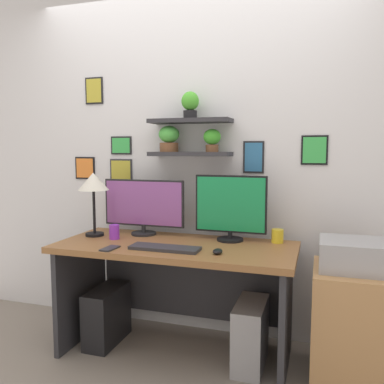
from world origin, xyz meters
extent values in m
plane|color=gray|center=(0.00, 0.00, 0.00)|extent=(8.00, 8.00, 0.00)
cube|color=silver|center=(0.00, 0.44, 1.35)|extent=(4.40, 0.04, 2.70)
cube|color=#2D2D33|center=(0.00, 0.32, 1.34)|extent=(0.59, 0.20, 0.03)
cube|color=#2D2D33|center=(0.00, 0.32, 1.57)|extent=(0.59, 0.20, 0.03)
cylinder|color=black|center=(0.00, 0.32, 1.61)|extent=(0.10, 0.10, 0.06)
ellipsoid|color=green|center=(0.00, 0.32, 1.71)|extent=(0.12, 0.12, 0.13)
cylinder|color=brown|center=(-0.16, 0.32, 1.38)|extent=(0.14, 0.14, 0.07)
ellipsoid|color=green|center=(-0.16, 0.32, 1.48)|extent=(0.15, 0.15, 0.12)
cylinder|color=brown|center=(0.16, 0.32, 1.38)|extent=(0.09, 0.09, 0.05)
ellipsoid|color=green|center=(0.16, 0.32, 1.46)|extent=(0.12, 0.12, 0.11)
cube|color=#2D2D33|center=(-0.60, 0.42, 1.17)|extent=(0.19, 0.02, 0.23)
cube|color=gold|center=(-0.60, 0.41, 1.17)|extent=(0.16, 0.00, 0.21)
cube|color=black|center=(-0.60, 0.42, 1.40)|extent=(0.17, 0.02, 0.14)
cube|color=green|center=(-0.60, 0.41, 1.40)|extent=(0.15, 0.00, 0.12)
cube|color=black|center=(0.44, 0.42, 1.31)|extent=(0.15, 0.02, 0.23)
cube|color=teal|center=(0.44, 0.41, 1.31)|extent=(0.12, 0.00, 0.20)
cube|color=black|center=(-0.83, 0.42, 1.83)|extent=(0.15, 0.02, 0.21)
cube|color=gold|center=(-0.83, 0.41, 1.83)|extent=(0.13, 0.00, 0.18)
cube|color=black|center=(0.85, 0.42, 1.36)|extent=(0.17, 0.02, 0.20)
cube|color=green|center=(0.85, 0.41, 1.36)|extent=(0.15, 0.00, 0.17)
cube|color=black|center=(-0.93, 0.42, 1.22)|extent=(0.18, 0.02, 0.18)
cube|color=orange|center=(-0.93, 0.41, 1.22)|extent=(0.15, 0.00, 0.15)
cube|color=brown|center=(0.00, 0.00, 0.73)|extent=(1.56, 0.68, 0.04)
cube|color=#2D2D33|center=(-0.72, 0.00, 0.35)|extent=(0.04, 0.62, 0.71)
cube|color=#2D2D33|center=(0.72, 0.00, 0.35)|extent=(0.04, 0.62, 0.71)
cube|color=#2D2D33|center=(0.00, 0.30, 0.39)|extent=(1.36, 0.02, 0.50)
cylinder|color=black|center=(-0.32, 0.21, 0.76)|extent=(0.18, 0.18, 0.02)
cylinder|color=black|center=(-0.32, 0.21, 0.80)|extent=(0.03, 0.03, 0.06)
cube|color=black|center=(-0.32, 0.22, 0.98)|extent=(0.61, 0.02, 0.34)
cube|color=#8C4C99|center=(-0.32, 0.21, 0.98)|extent=(0.59, 0.00, 0.31)
cylinder|color=black|center=(0.32, 0.21, 0.76)|extent=(0.18, 0.18, 0.02)
cylinder|color=black|center=(0.32, 0.21, 0.79)|extent=(0.03, 0.03, 0.05)
cube|color=black|center=(0.32, 0.22, 1.00)|extent=(0.49, 0.02, 0.39)
cube|color=#198C4C|center=(0.32, 0.21, 1.00)|extent=(0.46, 0.00, 0.36)
cube|color=#2D2D33|center=(-0.01, -0.15, 0.76)|extent=(0.44, 0.14, 0.02)
ellipsoid|color=black|center=(0.32, -0.15, 0.77)|extent=(0.06, 0.09, 0.03)
cylinder|color=black|center=(-0.64, 0.06, 0.76)|extent=(0.13, 0.13, 0.02)
cylinder|color=black|center=(-0.64, 0.06, 0.93)|extent=(0.02, 0.02, 0.31)
cone|color=silver|center=(-0.64, 0.06, 1.14)|extent=(0.22, 0.22, 0.12)
cube|color=#2D2D33|center=(-0.34, -0.25, 0.76)|extent=(0.08, 0.14, 0.01)
cylinder|color=yellow|center=(0.63, 0.25, 0.80)|extent=(0.08, 0.08, 0.09)
cylinder|color=purple|center=(-0.45, 0.01, 0.80)|extent=(0.07, 0.07, 0.10)
cube|color=tan|center=(1.09, 0.02, 0.34)|extent=(0.44, 0.50, 0.68)
cube|color=#9E9EA3|center=(1.09, 0.02, 0.76)|extent=(0.38, 0.34, 0.17)
cube|color=black|center=(-0.52, 0.00, 0.20)|extent=(0.18, 0.40, 0.39)
cube|color=#99999E|center=(0.51, 0.00, 0.21)|extent=(0.18, 0.40, 0.41)
camera|label=1|loc=(0.89, -2.43, 1.37)|focal=37.65mm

